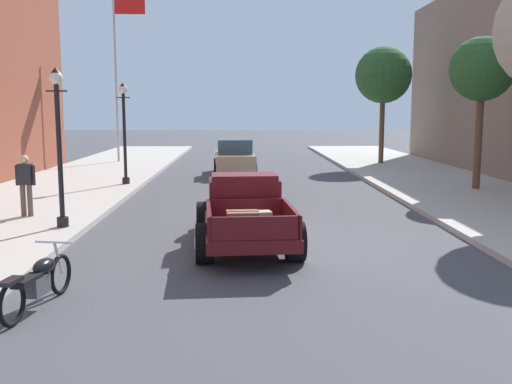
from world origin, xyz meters
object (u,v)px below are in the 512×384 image
Objects in this scene: motorcycle_parked at (38,281)px; flagpole at (120,57)px; street_tree_second at (482,70)px; hotrod_truck_maroon at (244,211)px; pedestrian_sidewalk_left at (26,182)px; car_background_tan at (234,158)px; street_lamp_near at (59,135)px; street_tree_third at (383,76)px; street_lamp_far at (124,126)px.

motorcycle_parked is 24.30m from flagpole.
street_tree_second is (15.05, -11.33, -1.40)m from flagpole.
hotrod_truck_maroon is 6.46m from pedestrian_sidewalk_left.
hotrod_truck_maroon is at bearing -88.37° from car_background_tan.
street_lamp_near is at bearing 163.90° from hotrod_truck_maroon.
motorcycle_parked is 0.35× the size of street_tree_third.
street_lamp_near is at bearing -46.18° from pedestrian_sidewalk_left.
street_tree_third is at bearing 27.31° from car_background_tan.
street_tree_second is (14.30, 5.15, 3.28)m from pedestrian_sidewalk_left.
street_tree_second reaches higher than hotrod_truck_maroon.
street_tree_second is 9.98m from street_tree_third.
pedestrian_sidewalk_left is 0.18× the size of flagpole.
car_background_tan is (2.75, 18.05, 0.33)m from motorcycle_parked.
street_tree_second is at bearing -7.29° from street_lamp_far.
street_lamp_near is at bearing -83.18° from flagpole.
flagpole is at bearing 102.07° from street_lamp_far.
street_lamp_far is 10.45m from flagpole.
pedestrian_sidewalk_left is at bearing -100.89° from street_lamp_far.
pedestrian_sidewalk_left reaches higher than motorcycle_parked.
hotrod_truck_maroon is 0.83× the size of street_tree_third.
street_tree_third reaches higher than hotrod_truck_maroon.
street_tree_second reaches higher than car_background_tan.
car_background_tan is 12.34m from pedestrian_sidewalk_left.
street_tree_third is at bearing 54.47° from street_lamp_near.
street_tree_third reaches higher than motorcycle_parked.
motorcycle_parked is 0.23× the size of flagpole.
flagpole reaches higher than street_tree_second.
street_lamp_far is at bearing 79.11° from pedestrian_sidewalk_left.
street_lamp_near is (1.39, -1.45, 1.30)m from pedestrian_sidewalk_left.
street_tree_second is at bearing 46.27° from motorcycle_parked.
pedestrian_sidewalk_left is at bearing -160.17° from street_tree_second.
street_tree_third is (11.80, 16.52, 2.35)m from street_lamp_near.
hotrod_truck_maroon reaches higher than motorcycle_parked.
street_lamp_near reaches higher than car_background_tan.
street_tree_third is (-1.11, 9.91, 0.36)m from street_tree_second.
pedestrian_sidewalk_left is (-5.84, 2.73, 0.33)m from hotrod_truck_maroon.
street_tree_third is at bearing 96.39° from street_tree_second.
car_background_tan is at bearing -41.09° from flagpole.
street_lamp_far is (-4.14, -4.26, 1.62)m from car_background_tan.
street_tree_third reaches higher than pedestrian_sidewalk_left.
car_background_tan is 1.14× the size of street_lamp_near.
car_background_tan is 11.24m from street_tree_second.
street_tree_third is at bearing -5.79° from flagpole.
car_background_tan is 1.14× the size of street_lamp_far.
flagpole reaches higher than pedestrian_sidewalk_left.
street_tree_second is (8.85, -5.92, 3.60)m from car_background_tan.
hotrod_truck_maroon is 0.93× the size of street_tree_second.
flagpole is 18.89m from street_tree_second.
street_tree_third is at bearing 67.58° from hotrod_truck_maroon.
motorcycle_parked is 24.79m from street_tree_third.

